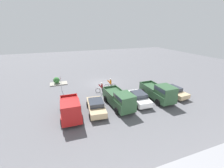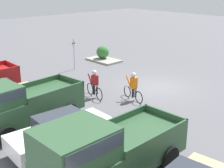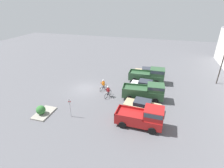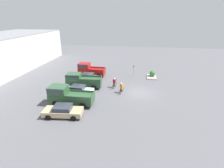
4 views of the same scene
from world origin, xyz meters
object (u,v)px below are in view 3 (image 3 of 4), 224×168
sedan_1 (145,85)px  sedan_0 (147,72)px  sedan_2 (142,106)px  pickup_truck_0 (150,75)px  cyclist_1 (103,85)px  cyclist_0 (108,91)px  lamppost (224,55)px  fire_lane_sign (70,106)px  pickup_truck_1 (146,91)px  shrub (41,110)px  pickup_truck_2 (144,117)px

sedan_1 → sedan_0: bearing=-177.7°
sedan_1 → sedan_2: size_ratio=0.98×
pickup_truck_0 → cyclist_1: bearing=-54.5°
cyclist_0 → lamppost: 18.04m
sedan_2 → cyclist_0: bearing=-113.5°
sedan_0 → fire_lane_sign: (14.58, -7.10, 0.72)m
pickup_truck_1 → shrub: (6.86, -11.11, -0.49)m
pickup_truck_1 → cyclist_0: pickup_truck_1 is taller
sedan_0 → fire_lane_sign: fire_lane_sign is taller
sedan_2 → pickup_truck_1: bearing=177.9°
pickup_truck_1 → lamppost: lamppost is taller
pickup_truck_2 → pickup_truck_1: bearing=-176.1°
sedan_0 → cyclist_1: size_ratio=2.48×
sedan_2 → shrub: bearing=-69.9°
pickup_truck_0 → shrub: pickup_truck_0 is taller
lamppost → sedan_0: bearing=-91.8°
pickup_truck_0 → sedan_2: 8.42m
cyclist_0 → shrub: (6.15, -6.13, -0.15)m
cyclist_1 → fire_lane_sign: 7.46m
sedan_0 → sedan_2: 11.21m
sedan_2 → pickup_truck_2: size_ratio=0.90×
shrub → sedan_1: bearing=131.8°
sedan_1 → cyclist_1: 6.15m
sedan_0 → pickup_truck_2: (14.02, 0.96, 0.52)m
sedan_2 → pickup_truck_2: bearing=9.7°
sedan_2 → cyclist_1: cyclist_1 is taller
cyclist_1 → shrub: (7.95, -4.84, -0.13)m
sedan_0 → pickup_truck_2: size_ratio=0.91×
sedan_2 → pickup_truck_2: (2.82, 0.48, 0.49)m
pickup_truck_2 → cyclist_1: pickup_truck_2 is taller
shrub → pickup_truck_1: bearing=121.7°
pickup_truck_0 → sedan_1: pickup_truck_0 is taller
sedan_1 → cyclist_0: cyclist_0 is taller
lamppost → shrub: (14.89, -21.44, -3.97)m
cyclist_0 → pickup_truck_1: bearing=98.1°
pickup_truck_0 → pickup_truck_2: (11.22, 0.37, -0.04)m
sedan_1 → lamppost: (-5.25, 10.69, 3.93)m
fire_lane_sign → shrub: fire_lane_sign is taller
sedan_0 → lamppost: size_ratio=0.55×
cyclist_1 → sedan_1: bearing=105.9°
sedan_2 → sedan_0: bearing=-177.6°
sedan_2 → cyclist_1: size_ratio=2.46×
cyclist_1 → shrub: cyclist_1 is taller
sedan_0 → pickup_truck_1: size_ratio=0.82×
sedan_0 → pickup_truck_0: bearing=11.9°
cyclist_0 → fire_lane_sign: size_ratio=0.78×
sedan_2 → lamppost: 15.57m
pickup_truck_0 → cyclist_0: (6.29, -4.99, -0.41)m
sedan_2 → cyclist_0: cyclist_0 is taller
cyclist_1 → sedan_2: bearing=57.6°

